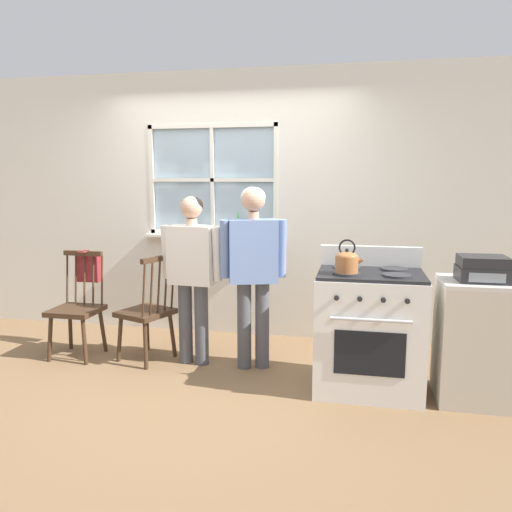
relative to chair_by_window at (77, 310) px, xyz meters
name	(u,v)px	position (x,y,z in m)	size (l,w,h in m)	color
ground_plane	(190,384)	(1.22, -0.41, -0.44)	(16.00, 16.00, 0.00)	brown
wall_back	(233,207)	(1.23, 0.99, 0.89)	(6.40, 0.16, 2.70)	silver
chair_by_window	(77,310)	(0.00, 0.00, 0.00)	(0.42, 0.41, 0.96)	#3D2819
chair_near_wall	(147,313)	(0.67, 0.03, 0.00)	(0.53, 0.54, 0.96)	#3D2819
person_elderly_left	(192,265)	(1.10, 0.03, 0.44)	(0.55, 0.24, 1.47)	#4C4C51
person_teen_center	(253,260)	(1.64, 0.03, 0.51)	(0.56, 0.32, 1.56)	#4C4C51
stove	(369,330)	(2.60, -0.22, 0.04)	(0.80, 0.68, 1.08)	white
kettle	(347,261)	(2.42, -0.35, 0.59)	(0.21, 0.17, 0.25)	#A86638
potted_plant	(237,228)	(1.30, 0.90, 0.69)	(0.12, 0.12, 0.27)	#935B3D
handbag	(89,267)	(0.00, 0.23, 0.35)	(0.22, 0.19, 0.31)	maroon
side_counter	(477,341)	(3.37, -0.27, 0.01)	(0.55, 0.50, 0.90)	beige
stereo	(483,269)	(3.37, -0.29, 0.55)	(0.34, 0.29, 0.18)	#232326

